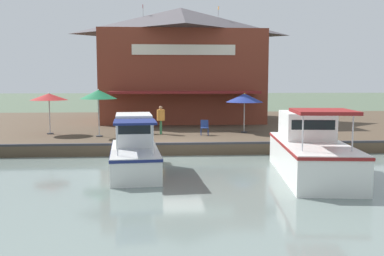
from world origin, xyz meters
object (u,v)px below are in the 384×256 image
Objects in this scene: waterfront_restaurant at (181,63)px; cafe_chair_far_corner_seat at (148,126)px; patio_umbrella_mid_patio_left at (244,98)px; patio_umbrella_far_corner at (49,97)px; patio_umbrella_back_row at (98,94)px; tree_downstream_bank at (225,55)px; person_near_entrance at (161,117)px; cafe_chair_mid_patio at (205,127)px; motorboat_mid_row at (134,150)px; motorboat_second_along at (307,150)px.

cafe_chair_far_corner_seat is (9.43, -2.30, -3.96)m from waterfront_restaurant.
patio_umbrella_mid_patio_left is 11.30m from patio_umbrella_far_corner.
patio_umbrella_back_row reaches higher than patio_umbrella_far_corner.
person_near_entrance is at bearing -24.67° from tree_downstream_bank.
patio_umbrella_far_corner reaches higher than cafe_chair_far_corner_seat.
patio_umbrella_back_row is at bearing -25.43° from waterfront_restaurant.
patio_umbrella_mid_patio_left is at bearing 112.35° from cafe_chair_mid_patio.
patio_umbrella_mid_patio_left is at bearing 94.25° from person_near_entrance.
cafe_chair_far_corner_seat is 7.42m from motorboat_mid_row.
motorboat_mid_row is at bearing -27.66° from cafe_chair_mid_patio.
waterfront_restaurant is 4.72× the size of patio_umbrella_back_row.
cafe_chair_far_corner_seat is 0.11× the size of tree_downstream_bank.
patio_umbrella_far_corner is 0.30× the size of tree_downstream_bank.
waterfront_restaurant is 1.63× the size of motorboat_second_along.
person_near_entrance is (-0.64, -2.46, 0.53)m from cafe_chair_mid_patio.
motorboat_second_along is at bearing 23.11° from cafe_chair_mid_patio.
cafe_chair_mid_patio is (10.12, 0.89, -3.96)m from waterfront_restaurant.
tree_downstream_bank is at bearing 121.78° from waterfront_restaurant.
person_near_entrance is 13.74m from tree_downstream_bank.
cafe_chair_mid_patio is 7.58m from motorboat_mid_row.
patio_umbrella_mid_patio_left is at bearing -2.69° from tree_downstream_bank.
motorboat_second_along is at bearing 13.19° from waterfront_restaurant.
person_near_entrance is (-0.94, 3.38, -1.31)m from patio_umbrella_back_row.
tree_downstream_bank reaches higher than motorboat_mid_row.
motorboat_mid_row is 20.91m from tree_downstream_bank.
waterfront_restaurant reaches higher than tree_downstream_bank.
patio_umbrella_mid_patio_left is 5.04m from person_near_entrance.
patio_umbrella_back_row is at bearing -74.39° from person_near_entrance.
tree_downstream_bank reaches higher than motorboat_second_along.
cafe_chair_far_corner_seat is (0.37, 5.66, -1.67)m from patio_umbrella_far_corner.
patio_umbrella_far_corner is at bearing -114.47° from patio_umbrella_back_row.
cafe_chair_far_corner_seat is at bearing 110.59° from patio_umbrella_back_row.
patio_umbrella_mid_patio_left reaches higher than motorboat_second_along.
waterfront_restaurant is 4.64m from tree_downstream_bank.
motorboat_second_along is 6.88m from motorboat_mid_row.
person_near_entrance reaches higher than cafe_chair_far_corner_seat.
patio_umbrella_mid_patio_left is 0.31× the size of motorboat_second_along.
patio_umbrella_far_corner is 6.49m from person_near_entrance.
patio_umbrella_mid_patio_left is (-1.31, 8.30, -0.26)m from patio_umbrella_back_row.
person_near_entrance is (0.42, 6.38, -1.13)m from patio_umbrella_far_corner.
tree_downstream_bank reaches higher than person_near_entrance.
patio_umbrella_back_row is 0.44× the size of motorboat_mid_row.
cafe_chair_mid_patio is (1.06, 8.84, -1.67)m from patio_umbrella_far_corner.
tree_downstream_bank is (-11.52, 0.54, 3.16)m from patio_umbrella_mid_patio_left.
patio_umbrella_mid_patio_left is 11.96m from tree_downstream_bank.
patio_umbrella_far_corner is 0.32× the size of motorboat_second_along.
motorboat_second_along reaches higher than motorboat_mid_row.
waterfront_restaurant is at bearing 166.30° from cafe_chair_far_corner_seat.
motorboat_mid_row is at bearing -98.38° from motorboat_second_along.
motorboat_mid_row is at bearing -8.88° from waterfront_restaurant.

